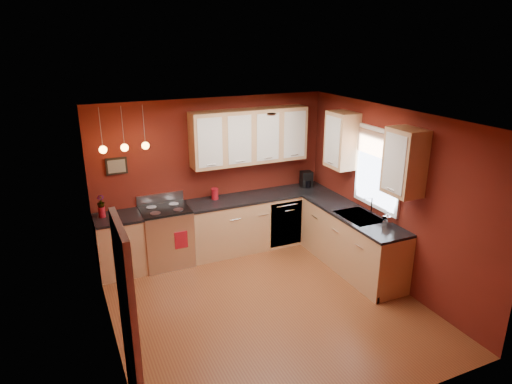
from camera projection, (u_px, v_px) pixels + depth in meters
name	position (u px, v px, depth m)	size (l,w,h in m)	color
floor	(266.00, 306.00, 6.30)	(4.20, 4.20, 0.00)	brown
ceiling	(268.00, 118.00, 5.45)	(4.00, 4.20, 0.02)	silver
wall_back	(213.00, 175.00, 7.68)	(4.00, 0.02, 2.60)	maroon
wall_front	(369.00, 301.00, 4.06)	(4.00, 0.02, 2.60)	maroon
wall_left	(106.00, 247.00, 5.09)	(0.02, 4.20, 2.60)	maroon
wall_right	(390.00, 197.00, 6.65)	(0.02, 4.20, 2.60)	maroon
base_cabinets_back_left	(120.00, 246.00, 7.06)	(0.70, 0.60, 0.90)	tan
base_cabinets_back_right	(260.00, 221.00, 7.98)	(2.54, 0.60, 0.90)	tan
base_cabinets_right	(351.00, 242.00, 7.20)	(0.60, 2.10, 0.90)	tan
counter_back_left	(117.00, 218.00, 6.90)	(0.70, 0.62, 0.04)	black
counter_back_right	(260.00, 196.00, 7.83)	(2.54, 0.62, 0.04)	black
counter_right	(353.00, 214.00, 7.04)	(0.62, 2.10, 0.04)	black
gas_range	(167.00, 236.00, 7.33)	(0.76, 0.64, 1.11)	silver
dishwasher_front	(286.00, 224.00, 7.88)	(0.60, 0.02, 0.80)	silver
sink	(359.00, 218.00, 6.92)	(0.50, 0.70, 0.33)	gray
window	(378.00, 167.00, 6.77)	(0.06, 1.02, 1.22)	white
door_left_wall	(129.00, 326.00, 4.16)	(0.12, 0.82, 2.05)	white
upper_cabinets_back	(250.00, 136.00, 7.55)	(2.00, 0.35, 0.90)	tan
upper_cabinets_right	(370.00, 150.00, 6.65)	(0.35, 1.95, 0.90)	tan
wall_picture	(117.00, 166.00, 6.94)	(0.32, 0.03, 0.26)	black
pendant_lights	(125.00, 147.00, 6.58)	(0.71, 0.11, 0.66)	gray
red_canister	(215.00, 194.00, 7.60)	(0.12, 0.12, 0.19)	#A5111C
red_vase	(102.00, 212.00, 6.86)	(0.10, 0.10, 0.16)	#A5111C
flowers	(101.00, 202.00, 6.80)	(0.11, 0.11, 0.20)	#A5111C
coffee_maker	(306.00, 180.00, 8.20)	(0.22, 0.21, 0.29)	black
soap_pump	(387.00, 218.00, 6.55)	(0.10, 0.10, 0.21)	white
dish_towel	(181.00, 240.00, 7.09)	(0.20, 0.01, 0.28)	#A5111C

